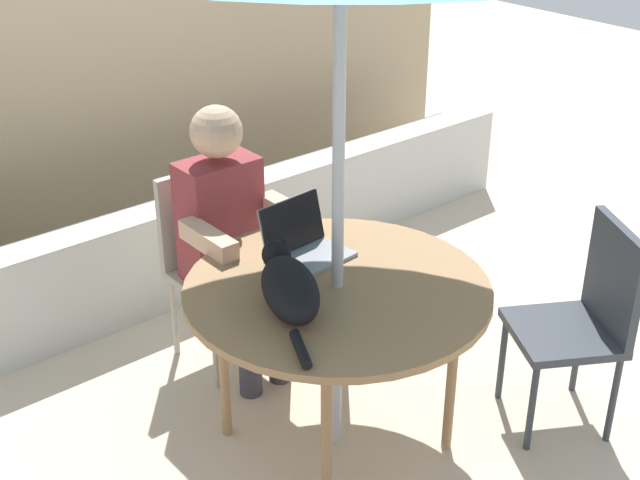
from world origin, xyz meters
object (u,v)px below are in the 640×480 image
Objects in this scene: patio_table at (337,298)px; cat at (288,286)px; chair_occupied at (212,252)px; laptop at (301,240)px; chair_empty at (586,312)px; person_seated at (230,230)px.

patio_table is 0.27m from cat.
laptop reaches higher than chair_occupied.
chair_occupied is at bearing 122.18° from chair_empty.
patio_table is at bearing -90.00° from chair_occupied.
laptop is (0.05, -0.59, 0.27)m from chair_occupied.
person_seated is 0.44m from laptop.
patio_table is 0.30m from laptop.
patio_table is at bearing 0.69° from cat.
chair_empty is at bearing -24.95° from cat.
laptop is at bearing 135.99° from chair_empty.
cat is at bearing -104.83° from chair_occupied.
chair_occupied is at bearing 75.17° from cat.
chair_empty is 1.24m from cat.
cat is (-0.23, -0.87, 0.29)m from chair_occupied.
chair_occupied is 0.72× the size of person_seated.
cat is at bearing -135.07° from laptop.
chair_occupied and chair_empty have the same top height.
chair_occupied is 2.76× the size of laptop.
laptop is 0.39m from cat.
patio_table is at bearing -100.26° from laptop.
cat is at bearing 155.05° from chair_empty.
chair_occupied is 0.94m from cat.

